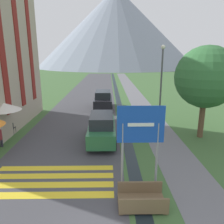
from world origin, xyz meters
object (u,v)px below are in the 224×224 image
(parked_car_near, at_px, (102,128))
(cafe_chair_far_left, at_px, (11,127))
(footbridge, at_px, (142,200))
(parked_car_far, at_px, (103,100))
(tree_by_path, at_px, (206,77))
(cafe_umbrella_middle_white, at_px, (3,106))
(streetlamp, at_px, (161,82))
(road_sign, at_px, (140,133))

(parked_car_near, bearing_deg, cafe_chair_far_left, 167.28)
(cafe_chair_far_left, bearing_deg, footbridge, -18.79)
(parked_car_near, xyz_separation_m, parked_car_far, (-0.13, 8.78, 0.00))
(parked_car_far, relative_size, tree_by_path, 0.71)
(cafe_umbrella_middle_white, height_order, streetlamp, streetlamp)
(parked_car_far, relative_size, streetlamp, 0.71)
(parked_car_near, bearing_deg, road_sign, -70.68)
(road_sign, distance_m, cafe_umbrella_middle_white, 9.42)
(tree_by_path, bearing_deg, cafe_chair_far_left, 176.91)
(road_sign, relative_size, parked_car_near, 0.79)
(parked_car_near, xyz_separation_m, streetlamp, (4.04, 2.05, 2.56))
(road_sign, relative_size, tree_by_path, 0.58)
(cafe_umbrella_middle_white, height_order, tree_by_path, tree_by_path)
(cafe_chair_far_left, height_order, tree_by_path, tree_by_path)
(parked_car_far, height_order, tree_by_path, tree_by_path)
(road_sign, xyz_separation_m, footbridge, (-0.08, -1.31, -2.09))
(footbridge, relative_size, parked_car_near, 0.39)
(cafe_chair_far_left, distance_m, cafe_umbrella_middle_white, 1.95)
(footbridge, distance_m, tree_by_path, 9.20)
(parked_car_near, distance_m, cafe_chair_far_left, 6.43)
(road_sign, bearing_deg, parked_car_near, 109.32)
(parked_car_far, xyz_separation_m, cafe_umbrella_middle_white, (-6.03, -8.35, 1.29))
(cafe_umbrella_middle_white, bearing_deg, tree_by_path, 1.31)
(parked_car_near, bearing_deg, footbridge, -75.30)
(footbridge, bearing_deg, cafe_chair_far_left, 136.29)
(cafe_umbrella_middle_white, distance_m, streetlamp, 10.41)
(footbridge, xyz_separation_m, cafe_chair_far_left, (-7.86, 7.51, 0.29))
(footbridge, distance_m, cafe_chair_far_left, 10.88)
(road_sign, relative_size, parked_car_far, 0.81)
(cafe_chair_far_left, xyz_separation_m, cafe_umbrella_middle_white, (0.10, -0.98, 1.69))
(cafe_chair_far_left, distance_m, streetlamp, 10.74)
(footbridge, bearing_deg, streetlamp, 73.32)
(streetlamp, bearing_deg, tree_by_path, -28.12)
(parked_car_far, relative_size, cafe_umbrella_middle_white, 1.72)
(streetlamp, bearing_deg, footbridge, -106.68)
(footbridge, relative_size, parked_car_far, 0.40)
(road_sign, height_order, cafe_umbrella_middle_white, road_sign)
(parked_car_near, xyz_separation_m, cafe_chair_far_left, (-6.26, 1.41, -0.40))
(tree_by_path, bearing_deg, streetlamp, 151.88)
(footbridge, height_order, parked_car_far, parked_car_far)
(footbridge, bearing_deg, tree_by_path, 54.17)
(road_sign, xyz_separation_m, cafe_chair_far_left, (-7.94, 6.20, -1.80))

